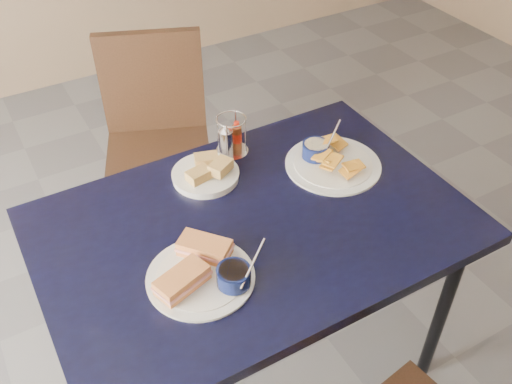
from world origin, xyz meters
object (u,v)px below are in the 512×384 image
dining_table (254,237)px  condiment_caddy (230,138)px  sandwich_plate (204,271)px  bread_basket (207,173)px  plantain_plate (328,159)px  chair_far (149,129)px

dining_table → condiment_caddy: 0.37m
sandwich_plate → condiment_caddy: condiment_caddy is taller
sandwich_plate → condiment_caddy: (0.32, 0.45, 0.03)m
condiment_caddy → sandwich_plate: bearing=-125.1°
bread_basket → plantain_plate: bearing=-18.8°
condiment_caddy → dining_table: bearing=-106.6°
sandwich_plate → bread_basket: 0.41m
chair_far → bread_basket: chair_far is taller
bread_basket → dining_table: bearing=-82.6°
bread_basket → condiment_caddy: bearing=33.4°
plantain_plate → condiment_caddy: condiment_caddy is taller
plantain_plate → bread_basket: size_ratio=1.49×
sandwich_plate → plantain_plate: (0.56, 0.24, -0.01)m
sandwich_plate → dining_table: bearing=28.6°
bread_basket → condiment_caddy: 0.16m
bread_basket → chair_far: bearing=86.5°
chair_far → condiment_caddy: bearing=-81.2°
sandwich_plate → chair_far: bearing=77.7°
chair_far → condiment_caddy: (0.09, -0.59, 0.28)m
chair_far → sandwich_plate: bearing=-102.3°
dining_table → condiment_caddy: condiment_caddy is taller
plantain_plate → bread_basket: bearing=161.2°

